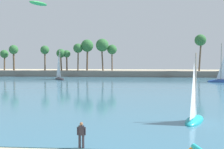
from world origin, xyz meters
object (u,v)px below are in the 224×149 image
Objects in this scene: sailboat_mid_bay at (194,115)px; kite_aloft_high_over_bay at (38,3)px; person_at_waterline at (81,135)px; sailboat_near_shore at (223,78)px; sailboat_toward_headland at (59,77)px.

sailboat_mid_bay is 24.68m from kite_aloft_high_over_bay.
kite_aloft_high_over_bay reaches higher than person_at_waterline.
person_at_waterline is 54.99m from sailboat_near_shore.
sailboat_mid_bay is at bearing -110.21° from sailboat_near_shore.
sailboat_toward_headland is at bearing 106.39° from person_at_waterline.
sailboat_near_shore is at bearing 69.79° from sailboat_mid_bay.
person_at_waterline is 0.26× the size of sailboat_mid_bay.
sailboat_near_shore is 1.19× the size of sailboat_toward_headland.
kite_aloft_high_over_bay reaches higher than sailboat_near_shore.
person_at_waterline is 0.20× the size of sailboat_toward_headland.
sailboat_toward_headland reaches higher than person_at_waterline.
sailboat_near_shore reaches higher than sailboat_mid_bay.
kite_aloft_high_over_bay is (-17.84, 11.96, 12.15)m from sailboat_mid_bay.
person_at_waterline is at bearing -115.64° from sailboat_near_shore.
kite_aloft_high_over_bay is (6.64, -34.71, 11.99)m from sailboat_toward_headland.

